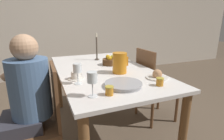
# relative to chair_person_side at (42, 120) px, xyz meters

# --- Properties ---
(ground_plane) EXTENTS (20.00, 20.00, 0.00)m
(ground_plane) POSITION_rel_chair_person_side_xyz_m (0.65, 0.36, -0.49)
(ground_plane) COLOR brown
(wall_back) EXTENTS (10.00, 0.06, 2.60)m
(wall_back) POSITION_rel_chair_person_side_xyz_m (0.65, 2.78, 0.81)
(wall_back) COLOR beige
(wall_back) RESTS_ON ground_plane
(dining_table) EXTENTS (0.94, 1.72, 0.76)m
(dining_table) POSITION_rel_chair_person_side_xyz_m (0.65, 0.36, 0.17)
(dining_table) COLOR silver
(dining_table) RESTS_ON ground_plane
(chair_person_side) EXTENTS (0.42, 0.42, 0.93)m
(chair_person_side) POSITION_rel_chair_person_side_xyz_m (0.00, 0.00, 0.00)
(chair_person_side) COLOR brown
(chair_person_side) RESTS_ON ground_plane
(chair_opposite) EXTENTS (0.42, 0.42, 0.93)m
(chair_opposite) POSITION_rel_chair_person_side_xyz_m (1.31, 0.35, 0.00)
(chair_opposite) COLOR brown
(chair_opposite) RESTS_ON ground_plane
(person_seated) EXTENTS (0.39, 0.41, 1.17)m
(person_seated) POSITION_rel_chair_person_side_xyz_m (-0.09, 0.03, 0.20)
(person_seated) COLOR #33333D
(person_seated) RESTS_ON ground_plane
(red_pitcher) EXTENTS (0.16, 0.14, 0.20)m
(red_pitcher) POSITION_rel_chair_person_side_xyz_m (0.75, 0.14, 0.38)
(red_pitcher) COLOR orange
(red_pitcher) RESTS_ON dining_table
(wine_glass_water) EXTENTS (0.07, 0.07, 0.17)m
(wine_glass_water) POSITION_rel_chair_person_side_xyz_m (0.31, -0.02, 0.40)
(wine_glass_water) COLOR white
(wine_glass_water) RESTS_ON dining_table
(wine_glass_juice) EXTENTS (0.07, 0.07, 0.17)m
(wine_glass_juice) POSITION_rel_chair_person_side_xyz_m (0.35, -0.30, 0.40)
(wine_glass_juice) COLOR white
(wine_glass_juice) RESTS_ON dining_table
(teacup_near_person) EXTENTS (0.14, 0.14, 0.07)m
(teacup_near_person) POSITION_rel_chair_person_side_xyz_m (0.31, 0.11, 0.30)
(teacup_near_person) COLOR silver
(teacup_near_person) RESTS_ON dining_table
(serving_tray) EXTENTS (0.30, 0.30, 0.03)m
(serving_tray) POSITION_rel_chair_person_side_xyz_m (0.63, -0.21, 0.29)
(serving_tray) COLOR #9E9EA3
(serving_tray) RESTS_ON dining_table
(bread_plate) EXTENTS (0.19, 0.19, 0.09)m
(bread_plate) POSITION_rel_chair_person_side_xyz_m (0.99, -0.15, 0.30)
(bread_plate) COLOR silver
(bread_plate) RESTS_ON dining_table
(jam_jar_amber) EXTENTS (0.06, 0.06, 0.06)m
(jam_jar_amber) POSITION_rel_chair_person_side_xyz_m (0.46, -0.32, 0.31)
(jam_jar_amber) COLOR #C67A1E
(jam_jar_amber) RESTS_ON dining_table
(jam_jar_red) EXTENTS (0.06, 0.06, 0.06)m
(jam_jar_red) POSITION_rel_chair_person_side_xyz_m (0.90, -0.31, 0.31)
(jam_jar_red) COLOR #C67A1E
(jam_jar_red) RESTS_ON dining_table
(fruit_bowl) EXTENTS (0.17, 0.17, 0.11)m
(fruit_bowl) POSITION_rel_chair_person_side_xyz_m (0.79, 0.48, 0.32)
(fruit_bowl) COLOR brown
(fruit_bowl) RESTS_ON dining_table
(candlestick_tall) EXTENTS (0.06, 0.06, 0.35)m
(candlestick_tall) POSITION_rel_chair_person_side_xyz_m (0.73, 0.79, 0.41)
(candlestick_tall) COLOR #4C4238
(candlestick_tall) RESTS_ON dining_table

